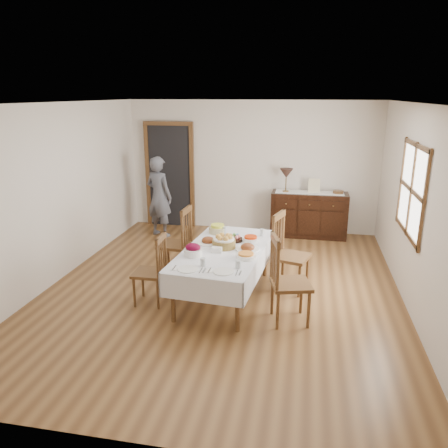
% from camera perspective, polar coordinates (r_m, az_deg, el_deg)
% --- Properties ---
extents(ground, '(6.00, 6.00, 0.00)m').
position_cam_1_polar(ground, '(6.40, -0.17, -8.43)').
color(ground, brown).
extents(room_shell, '(5.02, 6.02, 2.65)m').
position_cam_1_polar(room_shell, '(6.33, -0.75, 6.90)').
color(room_shell, silver).
rests_on(room_shell, ground).
extents(dining_table, '(1.22, 2.12, 0.70)m').
position_cam_1_polar(dining_table, '(5.94, 0.06, -4.04)').
color(dining_table, silver).
rests_on(dining_table, ground).
extents(chair_left_near, '(0.41, 0.41, 0.96)m').
position_cam_1_polar(chair_left_near, '(5.88, -9.29, -5.84)').
color(chair_left_near, brown).
rests_on(chair_left_near, ground).
extents(chair_left_far, '(0.48, 0.48, 1.09)m').
position_cam_1_polar(chair_left_far, '(6.71, -6.04, -2.24)').
color(chair_left_far, brown).
rests_on(chair_left_far, ground).
extents(chair_right_near, '(0.56, 0.56, 1.11)m').
position_cam_1_polar(chair_right_near, '(5.37, 8.14, -7.16)').
color(chair_right_near, brown).
rests_on(chair_right_near, ground).
extents(chair_right_far, '(0.58, 0.58, 1.12)m').
position_cam_1_polar(chair_right_far, '(6.25, 8.32, -3.61)').
color(chair_right_far, brown).
rests_on(chair_right_far, ground).
extents(sideboard, '(1.46, 0.53, 0.88)m').
position_cam_1_polar(sideboard, '(8.71, 11.01, 1.23)').
color(sideboard, black).
rests_on(sideboard, ground).
extents(person, '(0.61, 0.51, 1.68)m').
position_cam_1_polar(person, '(8.59, -8.48, 3.90)').
color(person, '#545661').
rests_on(person, ground).
extents(bread_basket, '(0.32, 0.32, 0.19)m').
position_cam_1_polar(bread_basket, '(5.93, -0.01, -2.38)').
color(bread_basket, olive).
rests_on(bread_basket, dining_table).
extents(egg_basket, '(0.23, 0.23, 0.10)m').
position_cam_1_polar(egg_basket, '(6.21, 1.37, -1.91)').
color(egg_basket, black).
rests_on(egg_basket, dining_table).
extents(ham_platter_a, '(0.32, 0.32, 0.11)m').
position_cam_1_polar(ham_platter_a, '(6.13, -2.08, -2.25)').
color(ham_platter_a, white).
rests_on(ham_platter_a, dining_table).
extents(ham_platter_b, '(0.32, 0.32, 0.11)m').
position_cam_1_polar(ham_platter_b, '(5.87, 3.09, -3.14)').
color(ham_platter_b, white).
rests_on(ham_platter_b, dining_table).
extents(beet_bowl, '(0.24, 0.24, 0.17)m').
position_cam_1_polar(beet_bowl, '(5.66, -4.06, -3.43)').
color(beet_bowl, white).
rests_on(beet_bowl, dining_table).
extents(carrot_bowl, '(0.22, 0.22, 0.09)m').
position_cam_1_polar(carrot_bowl, '(6.17, 3.50, -2.01)').
color(carrot_bowl, white).
rests_on(carrot_bowl, dining_table).
extents(pineapple_bowl, '(0.26, 0.26, 0.13)m').
position_cam_1_polar(pineapple_bowl, '(6.56, -0.85, -0.67)').
color(pineapple_bowl, '#C5B780').
rests_on(pineapple_bowl, dining_table).
extents(casserole_dish, '(0.26, 0.26, 0.07)m').
position_cam_1_polar(casserole_dish, '(5.59, 2.88, -4.16)').
color(casserole_dish, white).
rests_on(casserole_dish, dining_table).
extents(butter_dish, '(0.15, 0.10, 0.07)m').
position_cam_1_polar(butter_dish, '(5.78, -0.96, -3.36)').
color(butter_dish, white).
rests_on(butter_dish, dining_table).
extents(setting_left, '(0.43, 0.31, 0.10)m').
position_cam_1_polar(setting_left, '(5.28, -4.13, -5.58)').
color(setting_left, white).
rests_on(setting_left, dining_table).
extents(setting_right, '(0.43, 0.31, 0.10)m').
position_cam_1_polar(setting_right, '(5.20, 0.53, -5.90)').
color(setting_right, white).
rests_on(setting_right, dining_table).
extents(glass_far_a, '(0.07, 0.07, 0.11)m').
position_cam_1_polar(glass_far_a, '(6.52, 0.05, -0.82)').
color(glass_far_a, silver).
rests_on(glass_far_a, dining_table).
extents(glass_far_b, '(0.06, 0.06, 0.10)m').
position_cam_1_polar(glass_far_b, '(6.45, 4.99, -1.10)').
color(glass_far_b, silver).
rests_on(glass_far_b, dining_table).
extents(runner, '(1.30, 0.35, 0.01)m').
position_cam_1_polar(runner, '(8.62, 11.11, 4.08)').
color(runner, white).
rests_on(runner, sideboard).
extents(table_lamp, '(0.26, 0.26, 0.46)m').
position_cam_1_polar(table_lamp, '(8.51, 8.14, 6.48)').
color(table_lamp, brown).
rests_on(table_lamp, sideboard).
extents(picture_frame, '(0.22, 0.08, 0.28)m').
position_cam_1_polar(picture_frame, '(8.56, 11.69, 4.89)').
color(picture_frame, beige).
rests_on(picture_frame, sideboard).
extents(deco_bowl, '(0.20, 0.20, 0.06)m').
position_cam_1_polar(deco_bowl, '(8.63, 14.68, 4.04)').
color(deco_bowl, brown).
rests_on(deco_bowl, sideboard).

